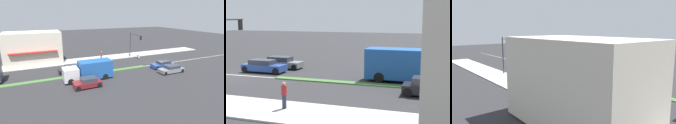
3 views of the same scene
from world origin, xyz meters
The scene contains 13 objects.
ground_plane centered at (0.00, 18.00, 0.00)m, with size 160.00×160.00×0.00m, color #2B2B2D.
sidewalk_right centered at (9.00, 18.50, 0.06)m, with size 4.00×73.00×0.12m, color #B2AFA8.
median_strip centered at (0.00, 27.00, 0.05)m, with size 0.90×46.00×0.10m, color #477538.
lane_marking_center centered at (0.00, 0.00, 0.00)m, with size 0.16×60.00×0.01m, color beige.
building_corner_store centered at (11.04, 23.06, 3.24)m, with size 6.56×10.57×6.24m.
traffic_signal_main centered at (6.12, 2.69, 3.90)m, with size 4.59×0.34×5.60m.
pedestrian centered at (8.61, 9.47, 0.99)m, with size 0.34×0.34×1.65m.
warning_aframe_sign centered at (5.76, 1.51, 0.43)m, with size 0.45×0.53×0.84m.
delivery_truck centered at (-2.20, 15.45, 1.47)m, with size 2.44×7.50×2.87m.
sedan_maroon centered at (-5.00, 16.65, 0.67)m, with size 1.87×3.85×1.39m.
sedan_dark centered at (2.20, 17.64, 0.64)m, with size 1.75×3.86×1.34m.
coupe_blue centered at (-2.20, 1.22, 0.63)m, with size 1.74×4.42×1.30m.
suv_grey centered at (-5.00, 1.70, 0.62)m, with size 1.73×4.51×1.29m.
Camera 1 is at (-26.90, 22.80, 10.00)m, focal length 28.00 mm.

